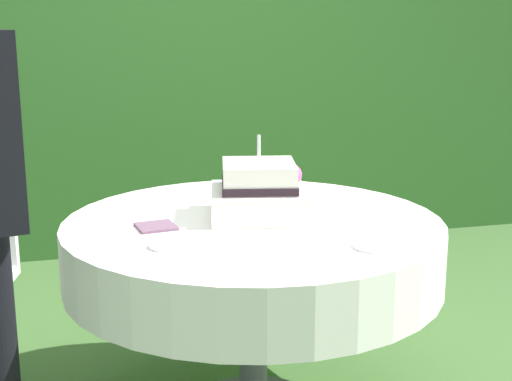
# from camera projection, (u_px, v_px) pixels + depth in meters

# --- Properties ---
(foliage_hedge) EXTENTS (6.13, 0.67, 2.84)m
(foliage_hedge) POSITION_uv_depth(u_px,v_px,m) (160.00, 21.00, 4.62)
(foliage_hedge) COLOR #336628
(foliage_hedge) RESTS_ON ground_plane
(cake_table) EXTENTS (1.33, 1.33, 0.74)m
(cake_table) POSITION_uv_depth(u_px,v_px,m) (253.00, 251.00, 2.57)
(cake_table) COLOR #4C4C51
(cake_table) RESTS_ON ground_plane
(wedding_cake) EXTENTS (0.39, 0.39, 0.29)m
(wedding_cake) POSITION_uv_depth(u_px,v_px,m) (260.00, 192.00, 2.58)
(wedding_cake) COLOR white
(wedding_cake) RESTS_ON cake_table
(serving_plate_near) EXTENTS (0.14, 0.14, 0.01)m
(serving_plate_near) POSITION_uv_depth(u_px,v_px,m) (375.00, 245.00, 2.24)
(serving_plate_near) COLOR white
(serving_plate_near) RESTS_ON cake_table
(serving_plate_far) EXTENTS (0.10, 0.10, 0.01)m
(serving_plate_far) POSITION_uv_depth(u_px,v_px,m) (165.00, 246.00, 2.24)
(serving_plate_far) COLOR white
(serving_plate_far) RESTS_ON cake_table
(napkin_stack) EXTENTS (0.14, 0.14, 0.01)m
(napkin_stack) POSITION_uv_depth(u_px,v_px,m) (156.00, 226.00, 2.45)
(napkin_stack) COLOR #6B4C60
(napkin_stack) RESTS_ON cake_table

